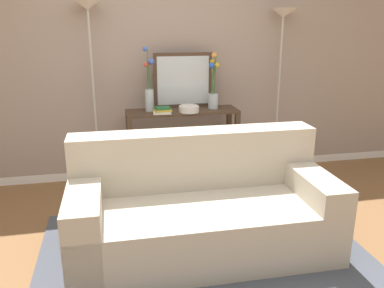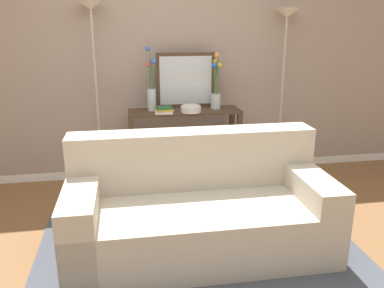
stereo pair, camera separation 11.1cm
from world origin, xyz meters
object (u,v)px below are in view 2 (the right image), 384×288
object	(u,v)px
console_table	(185,134)
book_stack	(164,110)
floor_lamp_right	(285,46)
couch	(198,211)
fruit_bowl	(191,109)
vase_short_flowers	(216,90)
vase_tall_flowers	(151,91)
floor_lamp_left	(93,43)
wall_mirror	(186,80)
book_row_under_console	(152,179)

from	to	relation	value
console_table	book_stack	bearing A→B (deg)	-152.66
console_table	floor_lamp_right	bearing A→B (deg)	5.97
couch	fruit_bowl	xyz separation A→B (m)	(0.15, 1.23, 0.54)
floor_lamp_right	vase_short_flowers	world-z (taller)	floor_lamp_right
vase_tall_flowers	book_stack	world-z (taller)	vase_tall_flowers
couch	floor_lamp_right	world-z (taller)	floor_lamp_right
console_table	floor_lamp_left	bearing A→B (deg)	172.54
couch	wall_mirror	bearing A→B (deg)	84.59
floor_lamp_left	fruit_bowl	distance (m)	1.17
floor_lamp_left	vase_tall_flowers	world-z (taller)	floor_lamp_left
floor_lamp_right	vase_short_flowers	size ratio (longest dim) A/B	3.16
console_table	floor_lamp_left	size ratio (longest dim) A/B	0.62
couch	vase_tall_flowers	bearing A→B (deg)	99.84
vase_short_flowers	fruit_bowl	world-z (taller)	vase_short_flowers
floor_lamp_right	wall_mirror	xyz separation A→B (m)	(-1.08, 0.03, -0.34)
fruit_bowl	console_table	bearing A→B (deg)	115.41
couch	book_row_under_console	distance (m)	1.38
couch	vase_tall_flowers	xyz separation A→B (m)	(-0.24, 1.36, 0.71)
vase_short_flowers	fruit_bowl	xyz separation A→B (m)	(-0.29, -0.13, -0.16)
console_table	fruit_bowl	distance (m)	0.32
wall_mirror	vase_short_flowers	xyz separation A→B (m)	(0.30, -0.12, -0.09)
couch	book_stack	distance (m)	1.33
couch	book_row_under_console	bearing A→B (deg)	100.85
console_table	floor_lamp_left	world-z (taller)	floor_lamp_left
floor_lamp_left	book_stack	size ratio (longest dim) A/B	10.01
couch	book_stack	bearing A→B (deg)	95.77
wall_mirror	book_row_under_console	xyz separation A→B (m)	(-0.39, -0.14, -1.04)
floor_lamp_left	fruit_bowl	size ratio (longest dim) A/B	9.10
floor_lamp_left	wall_mirror	size ratio (longest dim) A/B	3.05
console_table	vase_short_flowers	world-z (taller)	vase_short_flowers
wall_mirror	vase_short_flowers	world-z (taller)	vase_short_flowers
floor_lamp_right	wall_mirror	distance (m)	1.14
vase_tall_flowers	vase_short_flowers	world-z (taller)	vase_tall_flowers
floor_lamp_right	fruit_bowl	world-z (taller)	floor_lamp_right
fruit_bowl	book_row_under_console	bearing A→B (deg)	165.43
wall_mirror	vase_tall_flowers	world-z (taller)	vase_tall_flowers
floor_lamp_left	wall_mirror	bearing A→B (deg)	1.65
book_stack	book_row_under_console	size ratio (longest dim) A/B	0.78
console_table	floor_lamp_right	distance (m)	1.44
floor_lamp_right	book_row_under_console	xyz separation A→B (m)	(-1.48, -0.12, -1.39)
book_row_under_console	fruit_bowl	bearing A→B (deg)	-14.57
console_table	book_row_under_console	world-z (taller)	console_table
floor_lamp_left	book_row_under_console	xyz separation A→B (m)	(0.54, -0.12, -1.44)
vase_tall_flowers	book_row_under_console	xyz separation A→B (m)	(-0.02, -0.03, -0.97)
vase_tall_flowers	floor_lamp_left	bearing A→B (deg)	170.86
couch	floor_lamp_right	size ratio (longest dim) A/B	1.06
vase_tall_flowers	fruit_bowl	size ratio (longest dim) A/B	3.11
floor_lamp_left	book_stack	xyz separation A→B (m)	(0.67, -0.23, -0.65)
wall_mirror	fruit_bowl	size ratio (longest dim) A/B	2.99
console_table	vase_tall_flowers	bearing A→B (deg)	175.33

